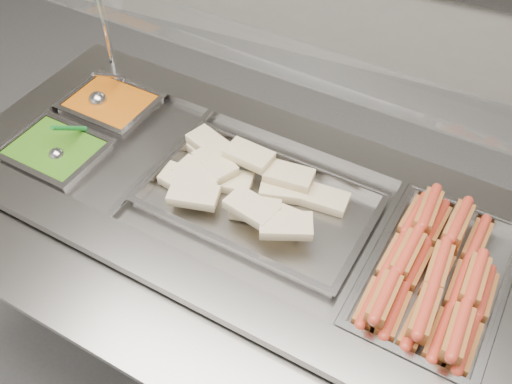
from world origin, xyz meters
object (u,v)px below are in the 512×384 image
at_px(steam_counter, 244,274).
at_px(pan_wraps, 259,204).
at_px(ladle, 99,99).
at_px(pan_hotdogs, 434,282).
at_px(serving_spoon, 59,150).
at_px(sneeze_guard, 279,56).

distance_m(steam_counter, pan_wraps, 0.42).
bearing_deg(pan_wraps, ladle, 164.34).
bearing_deg(pan_hotdogs, serving_spoon, -178.82).
height_order(pan_wraps, ladle, ladle).
height_order(steam_counter, serving_spoon, serving_spoon).
height_order(pan_wraps, serving_spoon, serving_spoon).
bearing_deg(pan_hotdogs, steam_counter, 174.29).
height_order(steam_counter, pan_hotdogs, pan_hotdogs).
distance_m(pan_hotdogs, serving_spoon, 1.22).
bearing_deg(sneeze_guard, pan_hotdogs, -24.99).
bearing_deg(ladle, pan_wraps, -15.66).
xyz_separation_m(pan_wraps, serving_spoon, (-0.67, -0.08, 0.04)).
height_order(sneeze_guard, serving_spoon, sneeze_guard).
xyz_separation_m(steam_counter, sneeze_guard, (0.02, 0.21, 0.79)).
distance_m(pan_hotdogs, ladle, 1.28).
xyz_separation_m(steam_counter, ladle, (-0.65, 0.19, 0.45)).
bearing_deg(steam_counter, pan_wraps, -5.71).
relative_size(steam_counter, pan_wraps, 2.73).
relative_size(pan_hotdogs, pan_wraps, 0.81).
bearing_deg(steam_counter, serving_spoon, -172.02).
relative_size(steam_counter, serving_spoon, 11.07).
relative_size(sneeze_guard, pan_hotdogs, 2.88).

